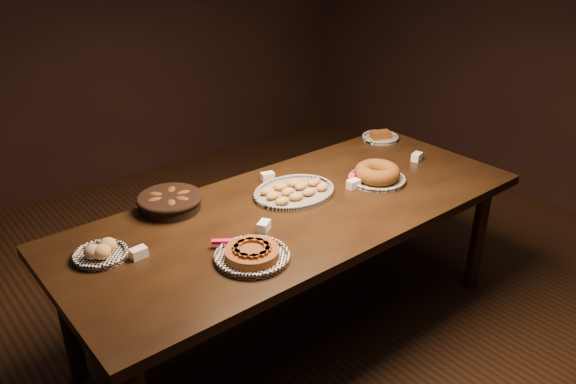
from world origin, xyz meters
TOP-DOWN VIEW (x-y plane):
  - ground at (0.00, 0.00)m, footprint 5.00×5.00m
  - buffet_table at (0.00, 0.00)m, footprint 2.40×1.00m
  - apple_tart_plate at (-0.46, -0.24)m, footprint 0.32×0.35m
  - madeleine_platter at (0.07, 0.12)m, footprint 0.45×0.36m
  - bundt_cake_plate at (0.52, -0.04)m, footprint 0.34×0.34m
  - croissant_basket at (-0.50, 0.38)m, footprint 0.34×0.34m
  - bread_roll_plate at (-0.95, 0.17)m, footprint 0.23×0.23m
  - loaf_plate at (1.02, 0.38)m, footprint 0.24×0.24m
  - tent_cards at (0.05, 0.06)m, footprint 1.82×0.49m

SIDE VIEW (x-z plane):
  - ground at x=0.00m, z-range 0.00..0.00m
  - buffet_table at x=0.00m, z-range 0.30..1.05m
  - loaf_plate at x=1.02m, z-range 0.74..0.80m
  - madeleine_platter at x=0.07m, z-range 0.74..0.79m
  - apple_tart_plate at x=-0.46m, z-range 0.74..0.80m
  - tent_cards at x=0.05m, z-range 0.75..0.79m
  - bread_roll_plate at x=-0.95m, z-range 0.74..0.81m
  - bundt_cake_plate at x=0.52m, z-range 0.74..0.84m
  - croissant_basket at x=-0.50m, z-range 0.76..0.84m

